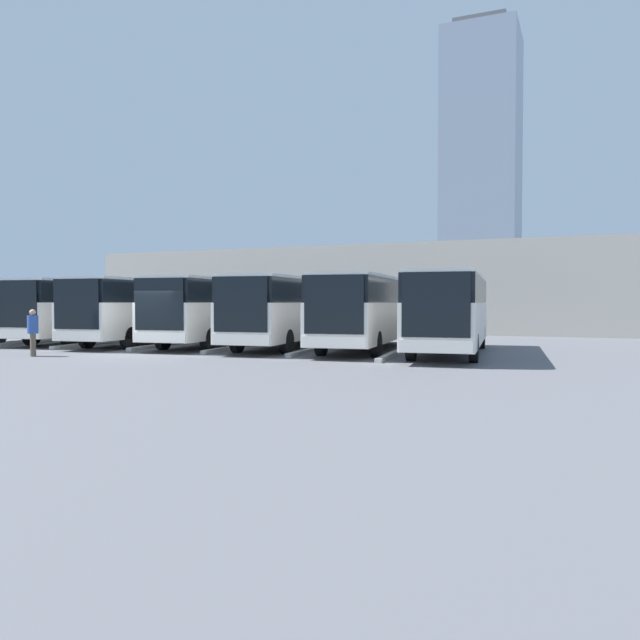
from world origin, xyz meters
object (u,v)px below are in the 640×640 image
at_px(bus_1, 367,309).
at_px(bus_4, 149,308).
at_px(pedestrian, 33,331).
at_px(bus_6, 30,308).
at_px(bus_5, 95,308).
at_px(bus_2, 289,309).
at_px(bus_3, 220,308).
at_px(bus_0, 451,310).

bearing_deg(bus_1, bus_4, -3.59).
height_order(bus_1, pedestrian, bus_1).
bearing_deg(bus_6, bus_5, -173.95).
distance_m(bus_2, bus_3, 3.69).
height_order(bus_0, bus_4, same).
bearing_deg(bus_2, bus_1, 174.08).
bearing_deg(bus_3, bus_0, 170.21).
xyz_separation_m(bus_5, pedestrian, (-4.08, 7.65, -0.80)).
bearing_deg(bus_5, bus_2, 174.69).
bearing_deg(bus_3, pedestrian, 60.98).
xyz_separation_m(bus_1, bus_5, (14.76, 0.24, 0.00)).
xyz_separation_m(bus_4, pedestrian, (-0.39, 7.35, -0.80)).
bearing_deg(bus_0, bus_6, -5.32).
bearing_deg(bus_5, bus_6, 6.05).
bearing_deg(bus_3, bus_4, 2.22).
height_order(bus_1, bus_4, same).
height_order(bus_3, bus_6, same).
distance_m(bus_2, bus_6, 14.79).
relative_size(bus_0, bus_6, 1.00).
xyz_separation_m(bus_3, bus_5, (7.38, 0.26, 0.00)).
height_order(bus_5, pedestrian, bus_5).
distance_m(bus_3, bus_6, 11.12).
bearing_deg(bus_4, bus_2, 177.58).
bearing_deg(bus_5, bus_4, 168.91).
bearing_deg(bus_6, bus_4, 177.57).
xyz_separation_m(bus_1, pedestrian, (10.67, 7.89, -0.80)).
height_order(bus_4, pedestrian, bus_4).
bearing_deg(pedestrian, bus_6, 177.69).
relative_size(bus_1, bus_5, 1.00).
bearing_deg(pedestrian, bus_5, 157.12).
bearing_deg(bus_3, bus_5, -4.41).
height_order(bus_0, bus_2, same).
height_order(bus_2, bus_5, same).
xyz_separation_m(bus_6, pedestrian, (-7.77, 6.84, -0.80)).
distance_m(bus_5, bus_6, 3.78).
bearing_deg(bus_4, bus_1, 176.41).
bearing_deg(bus_2, bus_0, 168.88).
bearing_deg(bus_1, bus_3, -6.52).
bearing_deg(bus_3, bus_1, 173.48).
relative_size(bus_2, bus_6, 1.00).
distance_m(bus_4, bus_5, 3.70).
height_order(bus_4, bus_5, same).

